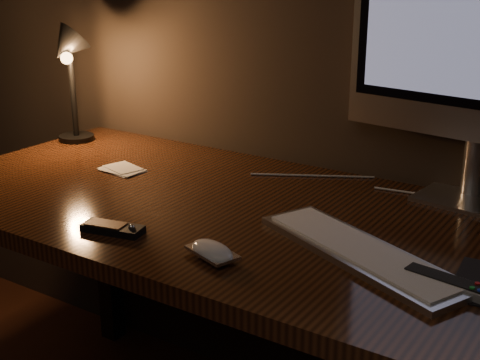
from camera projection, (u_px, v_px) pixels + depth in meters
The scene contains 8 objects.
desk at pixel (255, 249), 1.60m from camera, with size 1.60×0.75×0.75m.
keyboard at pixel (361, 252), 1.26m from camera, with size 0.47×0.13×0.02m, color silver.
mouse at pixel (212, 253), 1.25m from camera, with size 0.11×0.06×0.02m, color white.
media_remote at pixel (113, 228), 1.37m from camera, with size 0.14×0.07×0.02m.
tv_remote at pixel (445, 282), 1.14m from camera, with size 0.18×0.07×0.02m.
papers at pixel (122, 169), 1.77m from camera, with size 0.12×0.08×0.01m, color white.
desk_lamp at pixel (68, 63), 1.94m from camera, with size 0.16×0.18×0.36m.
cable at pixel (370, 187), 1.64m from camera, with size 0.01×0.01×0.61m, color white.
Camera 1 is at (0.77, 0.68, 1.29)m, focal length 50.00 mm.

